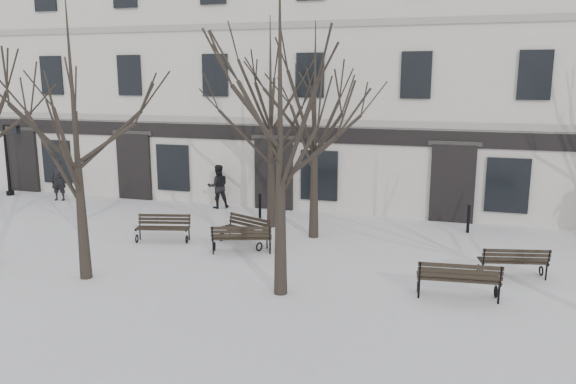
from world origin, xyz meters
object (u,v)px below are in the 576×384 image
at_px(bench_2, 458,278).
at_px(bench_3, 245,229).
at_px(bench_0, 163,227).
at_px(tree_1, 74,110).
at_px(bench_4, 513,261).
at_px(tree_2, 280,93).
at_px(bench_1, 242,237).
at_px(lamp_post, 10,153).

xyz_separation_m(bench_2, bench_3, (-6.66, 2.73, -0.05)).
relative_size(bench_0, bench_2, 0.90).
bearing_deg(tree_1, bench_4, 17.25).
bearing_deg(tree_2, bench_1, 127.98).
height_order(tree_2, lamp_post, tree_2).
xyz_separation_m(tree_2, bench_0, (-5.13, 3.22, -4.49)).
height_order(bench_2, lamp_post, lamp_post).
relative_size(tree_1, bench_4, 3.90).
xyz_separation_m(tree_1, bench_2, (9.63, 1.45, -3.98)).
distance_m(tree_1, bench_0, 5.50).
distance_m(tree_1, tree_2, 5.42).
distance_m(bench_1, bench_2, 6.67).
distance_m(bench_3, bench_4, 8.09).
distance_m(tree_2, bench_4, 7.78).
bearing_deg(tree_2, bench_4, 27.36).
distance_m(tree_2, bench_3, 6.28).
height_order(tree_1, bench_0, tree_1).
height_order(bench_1, bench_4, bench_1).
distance_m(bench_2, lamp_post, 20.78).
bearing_deg(bench_1, tree_2, 109.72).
xyz_separation_m(tree_1, bench_4, (11.03, 3.42, -4.03)).
bearing_deg(bench_1, bench_4, 162.86).
distance_m(bench_0, bench_3, 2.76).
height_order(tree_1, lamp_post, tree_1).
relative_size(tree_1, bench_3, 3.83).
xyz_separation_m(bench_0, bench_2, (9.38, -2.27, 0.06)).
distance_m(tree_2, lamp_post, 17.44).
bearing_deg(lamp_post, tree_1, -39.27).
relative_size(bench_2, lamp_post, 0.60).
relative_size(bench_1, lamp_post, 0.57).
height_order(bench_2, bench_4, bench_2).
height_order(bench_0, bench_3, bench_3).
bearing_deg(bench_4, bench_0, -14.37).
xyz_separation_m(bench_0, lamp_post, (-10.24, 4.45, 1.47)).
relative_size(tree_2, bench_0, 4.33).
relative_size(tree_2, bench_2, 3.91).
height_order(tree_2, bench_1, tree_2).
bearing_deg(bench_2, tree_2, 6.31).
relative_size(tree_2, bench_1, 4.11).
xyz_separation_m(bench_4, lamp_post, (-21.01, 4.74, 1.46)).
bearing_deg(bench_2, bench_3, -28.60).
relative_size(tree_1, tree_2, 0.91).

